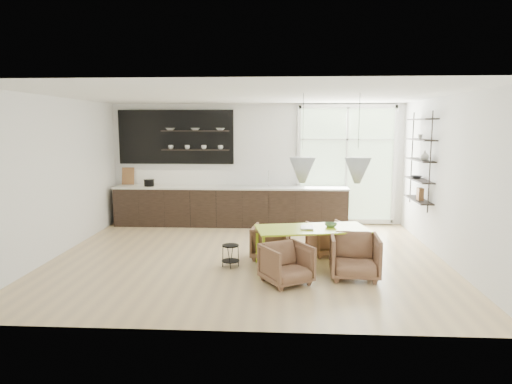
% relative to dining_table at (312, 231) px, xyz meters
% --- Properties ---
extents(room, '(7.02, 6.01, 2.91)m').
position_rel_dining_table_xyz_m(room, '(-0.55, 1.58, 0.83)').
color(room, '#DBBC84').
rests_on(room, ground).
extents(kitchen_run, '(5.54, 0.69, 2.75)m').
position_rel_dining_table_xyz_m(kitchen_run, '(-1.82, 3.17, -0.03)').
color(kitchen_run, black).
rests_on(kitchen_run, ground).
extents(right_shelving, '(0.26, 1.22, 1.90)m').
position_rel_dining_table_xyz_m(right_shelving, '(2.23, 1.65, 1.02)').
color(right_shelving, black).
rests_on(right_shelving, ground).
extents(dining_table, '(1.97, 1.17, 0.67)m').
position_rel_dining_table_xyz_m(dining_table, '(0.00, 0.00, 0.00)').
color(dining_table, '#ACC91C').
rests_on(dining_table, ground).
extents(armchair_back_left, '(0.74, 0.75, 0.61)m').
position_rel_dining_table_xyz_m(armchair_back_left, '(-0.70, 0.47, -0.33)').
color(armchair_back_left, brown).
rests_on(armchair_back_left, ground).
extents(armchair_back_right, '(0.81, 0.82, 0.60)m').
position_rel_dining_table_xyz_m(armchair_back_right, '(0.34, 0.80, -0.33)').
color(armchair_back_right, brown).
rests_on(armchair_back_right, ground).
extents(armchair_front_left, '(0.91, 0.91, 0.61)m').
position_rel_dining_table_xyz_m(armchair_front_left, '(-0.43, -0.85, -0.32)').
color(armchair_front_left, brown).
rests_on(armchair_front_left, ground).
extents(armchair_front_right, '(0.78, 0.80, 0.70)m').
position_rel_dining_table_xyz_m(armchair_front_right, '(0.64, -0.53, -0.28)').
color(armchair_front_right, brown).
rests_on(armchair_front_right, ground).
extents(wire_stool, '(0.30, 0.30, 0.38)m').
position_rel_dining_table_xyz_m(wire_stool, '(-1.37, -0.08, -0.38)').
color(wire_stool, black).
rests_on(wire_stool, ground).
extents(table_book, '(0.23, 0.30, 0.03)m').
position_rel_dining_table_xyz_m(table_book, '(-0.19, -0.04, 0.06)').
color(table_book, white).
rests_on(table_book, dining_table).
extents(table_bowl, '(0.22, 0.22, 0.07)m').
position_rel_dining_table_xyz_m(table_bowl, '(0.32, 0.10, 0.08)').
color(table_bowl, '#5E8D58').
rests_on(table_bowl, dining_table).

